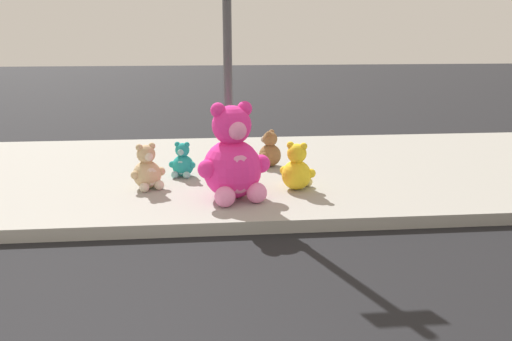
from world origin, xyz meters
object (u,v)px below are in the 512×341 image
(plush_pink_large, at_px, (233,161))
(plush_yellow, at_px, (297,170))
(sign_pole, at_px, (228,53))
(plush_brown, at_px, (269,152))
(plush_teal, at_px, (182,163))
(plush_tan, at_px, (147,171))

(plush_pink_large, distance_m, plush_yellow, 0.91)
(sign_pole, distance_m, plush_brown, 1.83)
(sign_pole, bearing_deg, plush_teal, 145.57)
(plush_brown, bearing_deg, plush_teal, -160.43)
(plush_pink_large, distance_m, plush_teal, 1.24)
(plush_brown, height_order, plush_tan, plush_tan)
(plush_brown, distance_m, plush_tan, 1.94)
(plush_pink_large, height_order, plush_yellow, plush_pink_large)
(plush_brown, bearing_deg, plush_pink_large, -112.49)
(plush_yellow, relative_size, plush_teal, 1.26)
(sign_pole, xyz_separation_m, plush_brown, (0.63, 0.88, -1.48))
(sign_pole, xyz_separation_m, plush_tan, (-1.05, -0.09, -1.46))
(plush_yellow, height_order, plush_brown, plush_yellow)
(plush_yellow, relative_size, plush_brown, 1.14)
(plush_yellow, bearing_deg, plush_teal, 154.21)
(plush_teal, bearing_deg, plush_yellow, -25.79)
(sign_pole, relative_size, plush_brown, 5.88)
(sign_pole, height_order, plush_teal, sign_pole)
(plush_tan, bearing_deg, sign_pole, 4.74)
(plush_teal, bearing_deg, sign_pole, -34.43)
(plush_brown, bearing_deg, plush_yellow, -79.21)
(sign_pole, height_order, plush_pink_large, sign_pole)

